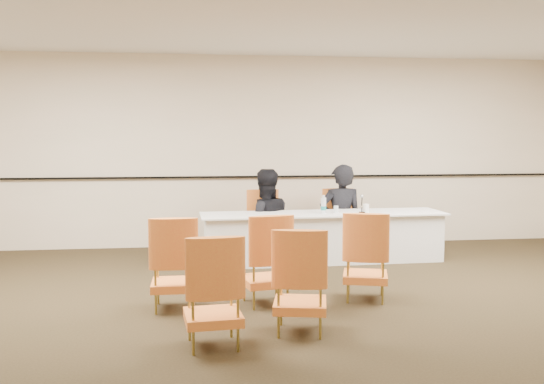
{
  "coord_description": "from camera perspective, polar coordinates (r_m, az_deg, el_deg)",
  "views": [
    {
      "loc": [
        -0.97,
        -5.56,
        1.74
      ],
      "look_at": [
        0.09,
        2.6,
        0.98
      ],
      "focal_mm": 40.0,
      "sensor_mm": 36.0,
      "label": 1
    }
  ],
  "objects": [
    {
      "name": "panelist_second_chair",
      "position": [
        8.83,
        -0.7,
        -2.97
      ],
      "size": [
        0.52,
        0.52,
        0.95
      ],
      "primitive_type": null,
      "rotation": [
        0.0,
        0.0,
        0.03
      ],
      "color": "#DE5027",
      "rests_on": "ground"
    },
    {
      "name": "aud_chair_front_mid",
      "position": [
        6.3,
        -0.62,
        -6.32
      ],
      "size": [
        0.59,
        0.59,
        0.95
      ],
      "primitive_type": null,
      "rotation": [
        0.0,
        0.0,
        0.19
      ],
      "color": "#DE5027",
      "rests_on": "ground"
    },
    {
      "name": "papers",
      "position": [
        8.43,
        7.09,
        -1.98
      ],
      "size": [
        0.31,
        0.23,
        0.0
      ],
      "primitive_type": "cube",
      "rotation": [
        0.0,
        0.0,
        0.04
      ],
      "color": "white",
      "rests_on": "panel_table"
    },
    {
      "name": "panel_table",
      "position": [
        8.49,
        4.83,
        -4.24
      ],
      "size": [
        3.42,
        0.9,
        0.68
      ],
      "primitive_type": null,
      "rotation": [
        0.0,
        0.0,
        0.03
      ],
      "color": "white",
      "rests_on": "ground"
    },
    {
      "name": "drinking_glass",
      "position": [
        8.45,
        6.05,
        -1.63
      ],
      "size": [
        0.07,
        0.07,
        0.1
      ],
      "primitive_type": "cylinder",
      "rotation": [
        0.0,
        0.0,
        0.15
      ],
      "color": "silver",
      "rests_on": "panel_table"
    },
    {
      "name": "floor",
      "position": [
        5.9,
        2.46,
        -11.89
      ],
      "size": [
        10.0,
        10.0,
        0.0
      ],
      "primitive_type": "plane",
      "color": "black",
      "rests_on": "ground"
    },
    {
      "name": "panelist_main",
      "position": [
        9.07,
        6.5,
        -3.01
      ],
      "size": [
        0.66,
        0.44,
        1.78
      ],
      "primitive_type": "imported",
      "rotation": [
        0.0,
        0.0,
        3.17
      ],
      "color": "black",
      "rests_on": "ground"
    },
    {
      "name": "aud_chair_front_right",
      "position": [
        6.55,
        8.8,
        -5.93
      ],
      "size": [
        0.62,
        0.62,
        0.95
      ],
      "primitive_type": null,
      "rotation": [
        0.0,
        0.0,
        -0.28
      ],
      "color": "#DE5027",
      "rests_on": "ground"
    },
    {
      "name": "panelist_second",
      "position": [
        8.83,
        -0.7,
        -3.29
      ],
      "size": [
        0.88,
        0.72,
        1.69
      ],
      "primitive_type": "imported",
      "rotation": [
        0.0,
        0.0,
        3.25
      ],
      "color": "black",
      "rests_on": "ground"
    },
    {
      "name": "wall_rail",
      "position": [
        9.59,
        -1.56,
        1.45
      ],
      "size": [
        9.8,
        0.04,
        0.03
      ],
      "primitive_type": "cube",
      "color": "black",
      "rests_on": "wall_back"
    },
    {
      "name": "panelist_main_chair",
      "position": [
        9.06,
        6.51,
        -2.78
      ],
      "size": [
        0.52,
        0.52,
        0.95
      ],
      "primitive_type": null,
      "rotation": [
        0.0,
        0.0,
        0.03
      ],
      "color": "#DE5027",
      "rests_on": "ground"
    },
    {
      "name": "aud_chair_back_left",
      "position": [
        5.08,
        -5.6,
        -9.18
      ],
      "size": [
        0.54,
        0.54,
        0.95
      ],
      "primitive_type": null,
      "rotation": [
        0.0,
        0.0,
        0.09
      ],
      "color": "#DE5027",
      "rests_on": "ground"
    },
    {
      "name": "water_bottle",
      "position": [
        8.38,
        4.87,
        -1.15
      ],
      "size": [
        0.1,
        0.1,
        0.25
      ],
      "primitive_type": null,
      "rotation": [
        0.0,
        0.0,
        0.4
      ],
      "color": "teal",
      "rests_on": "panel_table"
    },
    {
      "name": "aud_chair_front_left",
      "position": [
        6.21,
        -9.16,
        -6.56
      ],
      "size": [
        0.5,
        0.5,
        0.95
      ],
      "primitive_type": null,
      "rotation": [
        0.0,
        0.0,
        -0.01
      ],
      "color": "#DE5027",
      "rests_on": "ground"
    },
    {
      "name": "aud_chair_back_mid",
      "position": [
        5.42,
        2.67,
        -8.25
      ],
      "size": [
        0.59,
        0.59,
        0.95
      ],
      "primitive_type": null,
      "rotation": [
        0.0,
        0.0,
        -0.21
      ],
      "color": "#DE5027",
      "rests_on": "ground"
    },
    {
      "name": "coffee_cup",
      "position": [
        8.49,
        8.85,
        -1.54
      ],
      "size": [
        0.1,
        0.1,
        0.12
      ],
      "primitive_type": "cylinder",
      "rotation": [
        0.0,
        0.0,
        -0.3
      ],
      "color": "white",
      "rests_on": "panel_table"
    },
    {
      "name": "wall_back",
      "position": [
        9.61,
        -1.59,
        3.84
      ],
      "size": [
        10.0,
        0.04,
        3.0
      ],
      "primitive_type": "cube",
      "color": "beige",
      "rests_on": "ground"
    },
    {
      "name": "microphone",
      "position": [
        8.45,
        8.47,
        -1.13
      ],
      "size": [
        0.13,
        0.2,
        0.25
      ],
      "primitive_type": null,
      "rotation": [
        0.0,
        0.0,
        -0.24
      ],
      "color": "black",
      "rests_on": "panel_table"
    }
  ]
}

